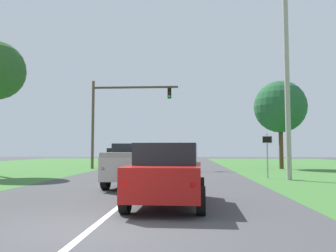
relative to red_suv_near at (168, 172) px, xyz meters
The scene contains 9 objects.
ground_plane 9.72m from the red_suv_near, 98.29° to the left, with size 120.00×120.00×0.00m, color #424244.
lane_centre_stripe 2.21m from the red_suv_near, 134.25° to the right, with size 0.16×43.35×0.01m, color white.
red_suv_near is the anchor object (origin of this frame).
pickup_truck_lead 5.50m from the red_suv_near, 107.73° to the left, with size 2.56×5.37×1.90m.
traffic_light 20.64m from the red_suv_near, 106.76° to the left, with size 7.61×0.40×7.70m.
keep_moving_sign 11.31m from the red_suv_near, 62.87° to the left, with size 0.60×0.09×2.58m.
oak_tree_right 22.24m from the red_suv_near, 66.88° to the left, with size 4.50×4.50×7.64m.
crossing_suv_far 24.82m from the red_suv_near, 103.84° to the left, with size 4.69×2.14×1.80m.
utility_pole_right 11.43m from the red_suv_near, 55.63° to the left, with size 0.28×0.28×10.23m, color #9E998E.
Camera 1 is at (2.02, -7.13, 1.62)m, focal length 36.80 mm.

